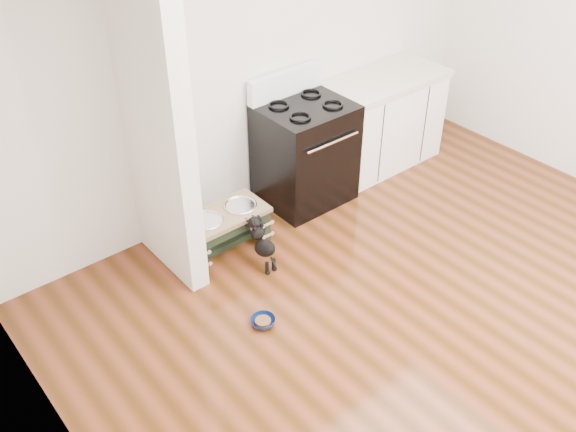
# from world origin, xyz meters

# --- Properties ---
(ground) EXTENTS (5.00, 5.00, 0.00)m
(ground) POSITION_xyz_m (0.00, 0.00, 0.00)
(ground) COLOR #41230B
(ground) RESTS_ON ground
(room_shell) EXTENTS (5.00, 5.00, 5.00)m
(room_shell) POSITION_xyz_m (0.00, 0.00, 1.62)
(room_shell) COLOR silver
(room_shell) RESTS_ON ground
(partition_wall) EXTENTS (0.15, 0.80, 2.70)m
(partition_wall) POSITION_xyz_m (-1.18, 2.10, 1.35)
(partition_wall) COLOR silver
(partition_wall) RESTS_ON ground
(oven_range) EXTENTS (0.76, 0.69, 1.14)m
(oven_range) POSITION_xyz_m (0.25, 2.16, 0.48)
(oven_range) COLOR black
(oven_range) RESTS_ON ground
(cabinet_run) EXTENTS (1.24, 0.64, 0.91)m
(cabinet_run) POSITION_xyz_m (1.23, 2.18, 0.45)
(cabinet_run) COLOR white
(cabinet_run) RESTS_ON ground
(dog_feeder) EXTENTS (0.70, 0.37, 0.40)m
(dog_feeder) POSITION_xyz_m (-0.77, 1.94, 0.27)
(dog_feeder) COLOR black
(dog_feeder) RESTS_ON ground
(puppy) EXTENTS (0.12, 0.36, 0.43)m
(puppy) POSITION_xyz_m (-0.65, 1.62, 0.23)
(puppy) COLOR black
(puppy) RESTS_ON ground
(floor_bowl) EXTENTS (0.23, 0.23, 0.06)m
(floor_bowl) POSITION_xyz_m (-1.05, 1.09, 0.03)
(floor_bowl) COLOR #0B1E50
(floor_bowl) RESTS_ON ground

